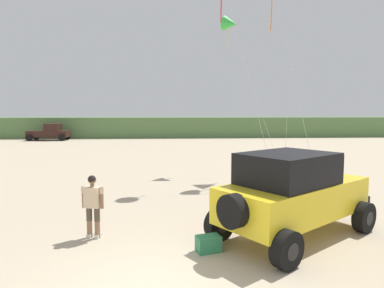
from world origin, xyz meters
TOP-DOWN VIEW (x-y plane):
  - dune_ridge at (-1.66, 40.41)m, footprint 90.00×7.57m
  - jeep at (3.53, 2.62)m, footprint 4.93×4.41m
  - person_watching at (-1.72, 2.87)m, footprint 0.61×0.38m
  - cooler_box at (1.19, 1.80)m, footprint 0.64×0.50m
  - distant_pickup at (-13.93, 34.50)m, footprint 4.62×2.40m
  - kite_white_parafoil at (3.74, 13.33)m, footprint 2.88×3.51m

SIDE VIEW (x-z plane):
  - cooler_box at x=1.19m, z-range 0.00..0.38m
  - person_watching at x=-1.72m, z-range 0.10..1.77m
  - distant_pickup at x=-13.93m, z-range -0.05..1.93m
  - jeep at x=3.53m, z-range 0.07..2.33m
  - dune_ridge at x=-1.66m, z-range 0.00..2.64m
  - kite_white_parafoil at x=3.74m, z-range 3.85..12.68m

